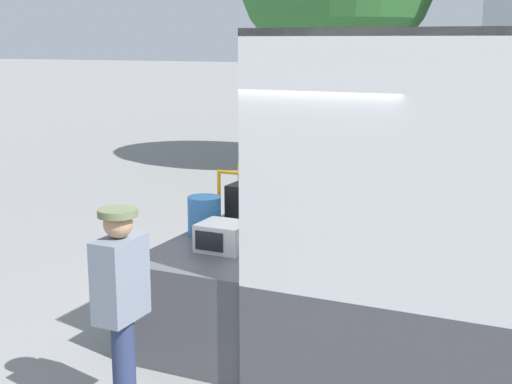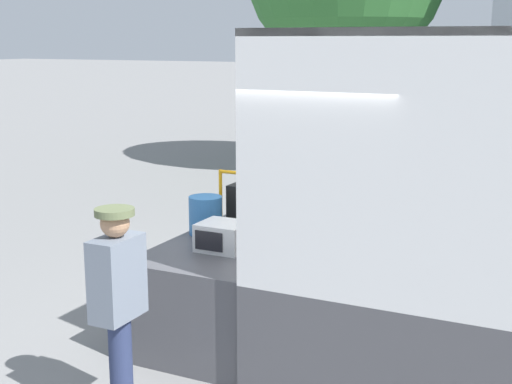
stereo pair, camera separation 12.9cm
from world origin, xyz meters
name	(u,v)px [view 2 (the right image)]	position (x,y,z in m)	size (l,w,h in m)	color
ground_plane	(293,341)	(0.00, 0.00, 0.00)	(160.00, 160.00, 0.00)	gray
tailgate_deck	(238,286)	(-0.61, 0.00, 0.47)	(1.21, 2.24, 0.94)	#4C4C51
microwave	(223,236)	(-0.57, -0.35, 1.07)	(0.44, 0.41, 0.26)	white
portable_generator	(258,204)	(-0.67, 0.59, 1.17)	(0.63, 0.51, 0.62)	black
orange_bucket	(206,215)	(-1.00, 0.07, 1.13)	(0.34, 0.34, 0.39)	#3370B2
worker_person	(118,291)	(-0.66, -1.86, 1.01)	(0.30, 0.44, 1.65)	navy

